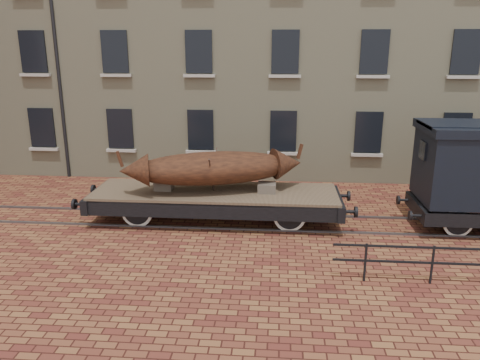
{
  "coord_description": "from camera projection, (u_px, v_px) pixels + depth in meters",
  "views": [
    {
      "loc": [
        0.79,
        -14.5,
        5.62
      ],
      "look_at": [
        -0.45,
        0.5,
        1.3
      ],
      "focal_mm": 35.0,
      "sensor_mm": 36.0,
      "label": 1
    }
  ],
  "objects": [
    {
      "name": "warehouse_cream",
      "position": [
        326.0,
        17.0,
        22.91
      ],
      "size": [
        40.0,
        10.19,
        14.0
      ],
      "color": "#B7B08A",
      "rests_on": "ground"
    },
    {
      "name": "flatcar_wagon",
      "position": [
        215.0,
        197.0,
        15.37
      ],
      "size": [
        8.98,
        2.44,
        1.36
      ],
      "color": "brown",
      "rests_on": "ground"
    },
    {
      "name": "rail_track",
      "position": [
        252.0,
        221.0,
        15.5
      ],
      "size": [
        30.0,
        1.52,
        0.06
      ],
      "color": "#59595E",
      "rests_on": "ground"
    },
    {
      "name": "ground",
      "position": [
        252.0,
        222.0,
        15.51
      ],
      "size": [
        90.0,
        90.0,
        0.0
      ],
      "primitive_type": "plane",
      "color": "#5A241C"
    },
    {
      "name": "iron_boat",
      "position": [
        213.0,
        168.0,
        15.1
      ],
      "size": [
        5.96,
        3.0,
        1.46
      ],
      "color": "#552B17",
      "rests_on": "flatcar_wagon"
    }
  ]
}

